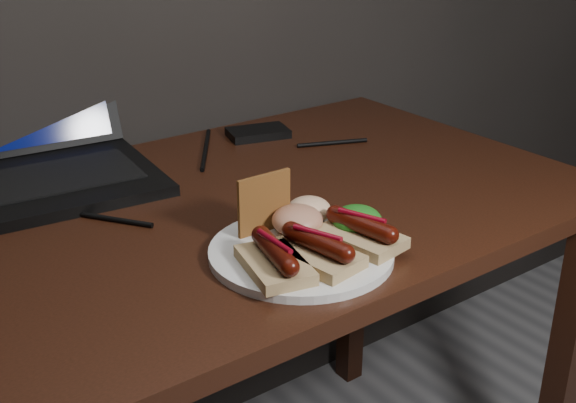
# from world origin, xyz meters

# --- Properties ---
(desk) EXTENTS (1.40, 0.70, 0.75)m
(desk) POSITION_xyz_m (0.00, 1.38, 0.66)
(desk) COLOR #34160D
(desk) RESTS_ON ground
(laptop) EXTENTS (0.44, 0.40, 0.25)m
(laptop) POSITION_xyz_m (-0.11, 1.67, 0.80)
(laptop) COLOR black
(laptop) RESTS_ON desk
(hard_drive) EXTENTS (0.13, 0.10, 0.02)m
(hard_drive) POSITION_xyz_m (0.34, 1.63, 0.76)
(hard_drive) COLOR black
(hard_drive) RESTS_ON desk
(desk_cables) EXTENTS (0.98, 0.34, 0.01)m
(desk_cables) POSITION_xyz_m (-0.01, 1.53, 0.75)
(desk_cables) COLOR black
(desk_cables) RESTS_ON desk
(plate) EXTENTS (0.30, 0.30, 0.01)m
(plate) POSITION_xyz_m (0.10, 1.18, 0.76)
(plate) COLOR silver
(plate) RESTS_ON desk
(bread_sausage_left) EXTENTS (0.09, 0.13, 0.04)m
(bread_sausage_left) POSITION_xyz_m (0.04, 1.15, 0.78)
(bread_sausage_left) COLOR tan
(bread_sausage_left) RESTS_ON plate
(bread_sausage_center) EXTENTS (0.09, 0.12, 0.04)m
(bread_sausage_center) POSITION_xyz_m (0.10, 1.13, 0.78)
(bread_sausage_center) COLOR tan
(bread_sausage_center) RESTS_ON plate
(bread_sausage_right) EXTENTS (0.09, 0.12, 0.04)m
(bread_sausage_right) POSITION_xyz_m (0.18, 1.14, 0.78)
(bread_sausage_right) COLOR tan
(bread_sausage_right) RESTS_ON plate
(crispbread) EXTENTS (0.09, 0.01, 0.08)m
(crispbread) POSITION_xyz_m (0.09, 1.25, 0.80)
(crispbread) COLOR #965829
(crispbread) RESTS_ON plate
(salad_greens) EXTENTS (0.07, 0.07, 0.04)m
(salad_greens) POSITION_xyz_m (0.19, 1.17, 0.78)
(salad_greens) COLOR #175310
(salad_greens) RESTS_ON plate
(salsa_mound) EXTENTS (0.07, 0.07, 0.04)m
(salsa_mound) POSITION_xyz_m (0.13, 1.22, 0.78)
(salsa_mound) COLOR maroon
(salsa_mound) RESTS_ON plate
(coleslaw_mound) EXTENTS (0.06, 0.06, 0.04)m
(coleslaw_mound) POSITION_xyz_m (0.16, 1.24, 0.78)
(coleslaw_mound) COLOR beige
(coleslaw_mound) RESTS_ON plate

